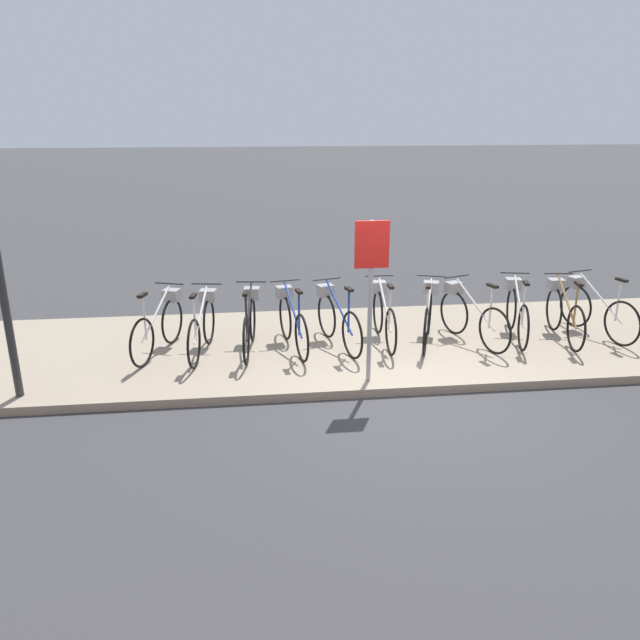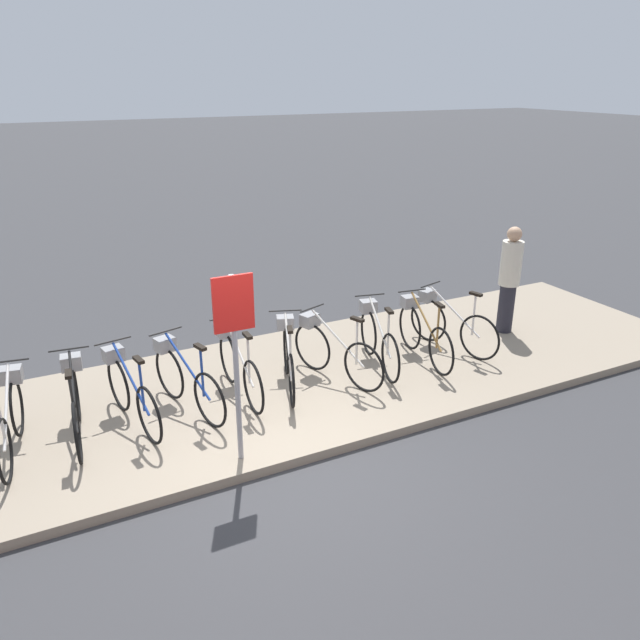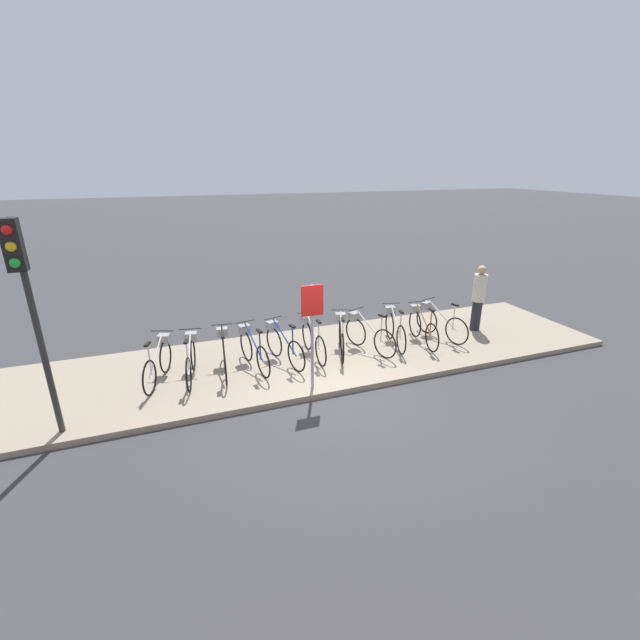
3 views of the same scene
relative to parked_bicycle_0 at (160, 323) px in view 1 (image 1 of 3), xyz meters
The scene contains 14 objects.
ground_plane 3.85m from the parked_bicycle_0, 26.49° to the right, with size 120.00×120.00×0.00m, color #38383A.
sidewalk 3.45m from the parked_bicycle_0, ahead, with size 14.58×3.50×0.12m.
parked_bicycle_0 is the anchor object (origin of this frame).
parked_bicycle_1 0.64m from the parked_bicycle_0, ahead, with size 0.46×1.67×1.03m.
parked_bicycle_2 1.33m from the parked_bicycle_0, ahead, with size 0.46×1.68×1.03m.
parked_bicycle_3 1.96m from the parked_bicycle_0, ahead, with size 0.48×1.66×1.03m.
parked_bicycle_4 2.65m from the parked_bicycle_0, ahead, with size 0.59×1.64×1.03m.
parked_bicycle_5 3.40m from the parked_bicycle_0, ahead, with size 0.46×1.69×1.03m.
parked_bicycle_6 4.09m from the parked_bicycle_0, ahead, with size 0.68×1.60×1.03m.
parked_bicycle_7 4.74m from the parked_bicycle_0, ahead, with size 0.67×1.60×1.03m.
parked_bicycle_8 5.54m from the parked_bicycle_0, ahead, with size 0.54×1.65×1.03m.
parked_bicycle_9 6.26m from the parked_bicycle_0, ahead, with size 0.46×1.67×1.03m.
parked_bicycle_10 6.84m from the parked_bicycle_0, ahead, with size 0.59×1.64×1.03m.
sign_post 3.37m from the parked_bicycle_0, 26.04° to the right, with size 0.44×0.07×2.16m.
Camera 1 is at (-2.07, -7.28, 3.57)m, focal length 35.00 mm.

